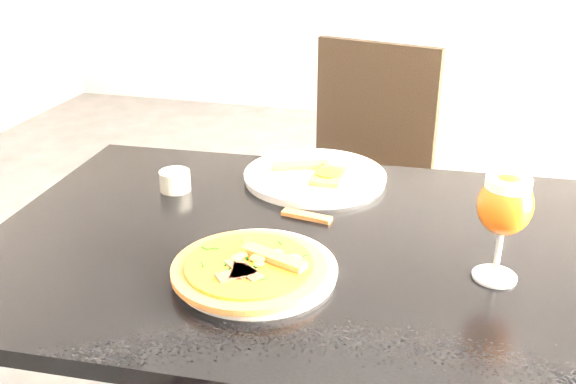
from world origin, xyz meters
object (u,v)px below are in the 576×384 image
(dining_table, at_px, (313,283))
(beer_glass, at_px, (505,206))
(pizza, at_px, (250,267))
(chair_far, at_px, (357,180))

(dining_table, bearing_deg, beer_glass, -11.61)
(dining_table, xyz_separation_m, pizza, (-0.07, -0.16, 0.11))
(chair_far, bearing_deg, beer_glass, -53.17)
(beer_glass, bearing_deg, dining_table, 171.24)
(dining_table, height_order, chair_far, chair_far)
(chair_far, xyz_separation_m, pizza, (-0.02, -1.01, 0.26))
(dining_table, height_order, beer_glass, beer_glass)
(dining_table, xyz_separation_m, chair_far, (-0.05, 0.86, -0.15))
(chair_far, relative_size, beer_glass, 5.09)
(chair_far, relative_size, pizza, 3.64)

